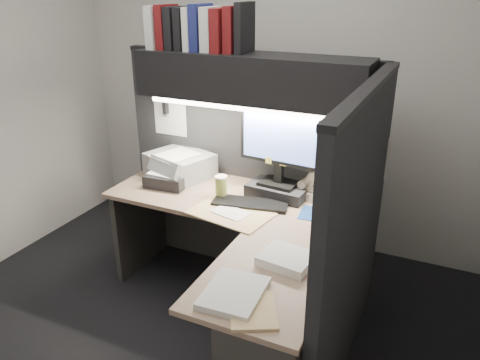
{
  "coord_description": "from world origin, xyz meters",
  "views": [
    {
      "loc": [
        1.35,
        -2.02,
        2.05
      ],
      "look_at": [
        0.17,
        0.51,
        0.88
      ],
      "focal_mm": 35.0,
      "sensor_mm": 36.0,
      "label": 1
    }
  ],
  "objects_px": {
    "monitor": "(279,163)",
    "coffee_cup": "(221,188)",
    "desk": "(243,290)",
    "overhead_shelf": "(250,78)",
    "keyboard": "(250,204)",
    "telephone": "(319,189)",
    "notebook_stack": "(169,179)",
    "printer": "(180,165)"
  },
  "relations": [
    {
      "from": "overhead_shelf",
      "to": "notebook_stack",
      "type": "distance_m",
      "value": 0.93
    },
    {
      "from": "overhead_shelf",
      "to": "keyboard",
      "type": "relative_size",
      "value": 3.17
    },
    {
      "from": "overhead_shelf",
      "to": "telephone",
      "type": "height_order",
      "value": "overhead_shelf"
    },
    {
      "from": "coffee_cup",
      "to": "monitor",
      "type": "bearing_deg",
      "value": 30.21
    },
    {
      "from": "keyboard",
      "to": "coffee_cup",
      "type": "height_order",
      "value": "coffee_cup"
    },
    {
      "from": "coffee_cup",
      "to": "notebook_stack",
      "type": "distance_m",
      "value": 0.44
    },
    {
      "from": "overhead_shelf",
      "to": "monitor",
      "type": "relative_size",
      "value": 2.58
    },
    {
      "from": "desk",
      "to": "telephone",
      "type": "bearing_deg",
      "value": 77.03
    },
    {
      "from": "telephone",
      "to": "overhead_shelf",
      "type": "bearing_deg",
      "value": -163.32
    },
    {
      "from": "coffee_cup",
      "to": "notebook_stack",
      "type": "height_order",
      "value": "coffee_cup"
    },
    {
      "from": "overhead_shelf",
      "to": "monitor",
      "type": "height_order",
      "value": "overhead_shelf"
    },
    {
      "from": "desk",
      "to": "telephone",
      "type": "height_order",
      "value": "telephone"
    },
    {
      "from": "desk",
      "to": "printer",
      "type": "distance_m",
      "value": 1.19
    },
    {
      "from": "telephone",
      "to": "notebook_stack",
      "type": "height_order",
      "value": "telephone"
    },
    {
      "from": "coffee_cup",
      "to": "notebook_stack",
      "type": "bearing_deg",
      "value": 174.96
    },
    {
      "from": "monitor",
      "to": "telephone",
      "type": "xyz_separation_m",
      "value": [
        0.25,
        0.1,
        -0.19
      ]
    },
    {
      "from": "printer",
      "to": "notebook_stack",
      "type": "bearing_deg",
      "value": -67.36
    },
    {
      "from": "keyboard",
      "to": "telephone",
      "type": "relative_size",
      "value": 1.9
    },
    {
      "from": "desk",
      "to": "overhead_shelf",
      "type": "distance_m",
      "value": 1.33
    },
    {
      "from": "printer",
      "to": "notebook_stack",
      "type": "distance_m",
      "value": 0.19
    },
    {
      "from": "printer",
      "to": "telephone",
      "type": "bearing_deg",
      "value": 22.41
    },
    {
      "from": "desk",
      "to": "overhead_shelf",
      "type": "xyz_separation_m",
      "value": [
        -0.3,
        0.75,
        1.06
      ]
    },
    {
      "from": "printer",
      "to": "desk",
      "type": "bearing_deg",
      "value": -22.59
    },
    {
      "from": "desk",
      "to": "overhead_shelf",
      "type": "height_order",
      "value": "overhead_shelf"
    },
    {
      "from": "monitor",
      "to": "keyboard",
      "type": "distance_m",
      "value": 0.33
    },
    {
      "from": "monitor",
      "to": "keyboard",
      "type": "relative_size",
      "value": 1.23
    },
    {
      "from": "desk",
      "to": "keyboard",
      "type": "relative_size",
      "value": 3.48
    },
    {
      "from": "telephone",
      "to": "notebook_stack",
      "type": "xyz_separation_m",
      "value": [
        -1.03,
        -0.26,
        -0.01
      ]
    },
    {
      "from": "desk",
      "to": "keyboard",
      "type": "distance_m",
      "value": 0.6
    },
    {
      "from": "telephone",
      "to": "notebook_stack",
      "type": "relative_size",
      "value": 0.89
    },
    {
      "from": "telephone",
      "to": "coffee_cup",
      "type": "bearing_deg",
      "value": -143.32
    },
    {
      "from": "printer",
      "to": "notebook_stack",
      "type": "xyz_separation_m",
      "value": [
        0.01,
        -0.18,
        -0.04
      ]
    },
    {
      "from": "desk",
      "to": "monitor",
      "type": "relative_size",
      "value": 2.83
    },
    {
      "from": "printer",
      "to": "coffee_cup",
      "type": "bearing_deg",
      "value": -7.82
    },
    {
      "from": "monitor",
      "to": "notebook_stack",
      "type": "bearing_deg",
      "value": -163.88
    },
    {
      "from": "monitor",
      "to": "coffee_cup",
      "type": "distance_m",
      "value": 0.42
    },
    {
      "from": "telephone",
      "to": "printer",
      "type": "bearing_deg",
      "value": -166.04
    },
    {
      "from": "overhead_shelf",
      "to": "keyboard",
      "type": "distance_m",
      "value": 0.81
    },
    {
      "from": "monitor",
      "to": "coffee_cup",
      "type": "xyz_separation_m",
      "value": [
        -0.33,
        -0.19,
        -0.17
      ]
    },
    {
      "from": "keyboard",
      "to": "printer",
      "type": "height_order",
      "value": "printer"
    },
    {
      "from": "coffee_cup",
      "to": "printer",
      "type": "distance_m",
      "value": 0.51
    },
    {
      "from": "coffee_cup",
      "to": "printer",
      "type": "bearing_deg",
      "value": 154.09
    }
  ]
}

